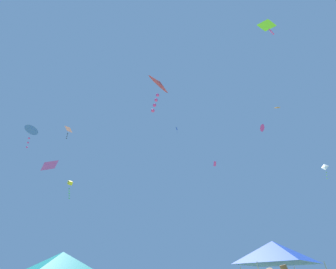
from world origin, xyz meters
The scene contains 13 objects.
canopy_tent_teal centered at (-4.43, 6.93, 2.50)m, with size 2.75×2.75×2.94m.
canopy_tent_blue centered at (6.07, 9.59, 3.18)m, with size 3.50×3.50×3.75m.
kite_lime_diamond centered at (9.70, 7.64, 22.11)m, with size 1.36×1.06×2.44m.
kite_pink_diamond centered at (-15.61, 23.79, 21.79)m, with size 1.33×1.34×2.25m.
kite_white_diamond centered at (14.51, 14.63, 10.63)m, with size 0.59×0.60×1.40m.
kite_blue_diamond centered at (1.46, 28.58, 25.16)m, with size 0.38×0.48×1.37m.
kite_red_delta centered at (-0.17, 4.43, 10.96)m, with size 1.63×1.76×3.04m.
kite_magenta_box centered at (7.13, 26.98, 17.24)m, with size 0.41×0.68×0.78m.
kite_orange_delta centered at (12.08, 14.46, 17.77)m, with size 0.70×0.59×0.50m.
kite_purple_diamond centered at (-11.17, 14.65, 11.13)m, with size 1.49×1.25×0.74m.
kite_blue_delta centered at (-10.02, 9.21, 11.35)m, with size 1.32×1.32×1.89m.
kite_yellow_box centered at (-15.96, 29.44, 15.17)m, with size 1.33×1.48×3.05m.
kite_magenta_delta centered at (11.11, 17.18, 16.98)m, with size 1.04×1.05×0.82m.
Camera 1 is at (0.51, -4.20, 1.72)m, focal length 23.76 mm.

